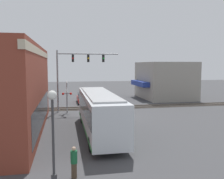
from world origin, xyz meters
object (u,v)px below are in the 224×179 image
object	(u,v)px
pedestrian_by_lamp	(74,162)
crossing_signal	(67,94)
streetlamp	(53,129)
pedestrian_near_bus	(123,126)
city_bus	(99,111)
parked_car_red	(83,98)

from	to	relation	value
pedestrian_by_lamp	crossing_signal	bearing A→B (deg)	0.38
crossing_signal	streetlamp	xyz separation A→B (m)	(-18.04, 0.85, 0.41)
streetlamp	pedestrian_by_lamp	world-z (taller)	streetlamp
streetlamp	pedestrian_near_bus	world-z (taller)	streetlamp
city_bus	streetlamp	xyz separation A→B (m)	(-8.52, 3.36, 0.82)
streetlamp	parked_car_red	size ratio (longest dim) A/B	0.93
parked_car_red	pedestrian_near_bus	size ratio (longest dim) A/B	2.94
pedestrian_near_bus	city_bus	bearing A→B (deg)	56.98
city_bus	parked_car_red	bearing A→B (deg)	0.00
crossing_signal	parked_car_red	bearing A→B (deg)	-18.23
pedestrian_near_bus	parked_car_red	bearing A→B (deg)	5.57
pedestrian_near_bus	crossing_signal	bearing A→B (deg)	21.88
city_bus	pedestrian_near_bus	distance (m)	2.37
parked_car_red	streetlamp	bearing A→B (deg)	172.54
crossing_signal	pedestrian_near_bus	xyz separation A→B (m)	(-10.69, -4.29, -1.46)
streetlamp	parked_car_red	xyz separation A→B (m)	(25.66, -3.36, -1.99)
streetlamp	pedestrian_near_bus	bearing A→B (deg)	-34.97
pedestrian_by_lamp	streetlamp	bearing A→B (deg)	117.20
city_bus	pedestrian_near_bus	size ratio (longest dim) A/B	7.47
city_bus	streetlamp	distance (m)	9.19
pedestrian_near_bus	pedestrian_by_lamp	bearing A→B (deg)	148.66
streetlamp	pedestrian_near_bus	size ratio (longest dim) A/B	2.74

